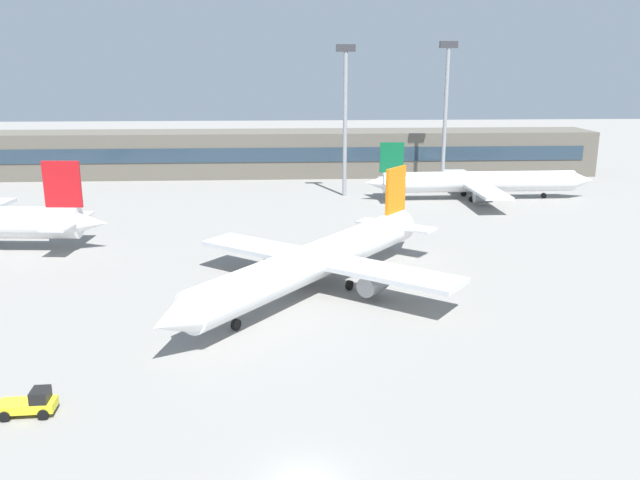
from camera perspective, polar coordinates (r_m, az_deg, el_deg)
The scene contains 7 objects.
ground_plane at distance 74.45m, azimuth -2.34°, elevation -2.26°, with size 400.00×400.00×0.00m, color gray.
terminal_building at distance 135.88m, azimuth -2.77°, elevation 7.58°, with size 125.03×12.13×9.00m.
airplane_near at distance 65.27m, azimuth -0.34°, elevation -1.81°, with size 29.34×35.55×10.53m.
airplane_far at distance 114.21m, azimuth 13.82°, elevation 4.96°, with size 39.36×27.34×9.74m.
baggage_tug_yellow at distance 47.79m, azimuth -23.93°, elevation -12.89°, with size 3.67×1.96×1.75m.
floodlight_tower_west at distance 123.57m, azimuth 10.92°, elevation 11.54°, with size 3.20×0.80×26.20m.
floodlight_tower_east at distance 112.59m, azimuth 2.21°, elevation 11.27°, with size 3.20×0.80×25.40m.
Camera 1 is at (-0.84, -31.07, 22.17)m, focal length 36.67 mm.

